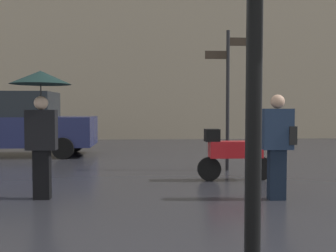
{
  "coord_description": "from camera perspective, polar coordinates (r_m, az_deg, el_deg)",
  "views": [
    {
      "loc": [
        -0.31,
        -2.53,
        1.4
      ],
      "look_at": [
        0.2,
        5.39,
        1.04
      ],
      "focal_mm": 40.28,
      "sensor_mm": 36.0,
      "label": 1
    }
  ],
  "objects": [
    {
      "name": "pedestrian_with_umbrella",
      "position": [
        6.12,
        -18.67,
        3.67
      ],
      "size": [
        0.92,
        0.92,
        1.99
      ],
      "rotation": [
        0.0,
        0.0,
        2.94
      ],
      "color": "black",
      "rests_on": "ground"
    },
    {
      "name": "pedestrian_with_bag",
      "position": [
        6.03,
        16.32,
        -2.09
      ],
      "size": [
        0.5,
        0.24,
        1.62
      ],
      "rotation": [
        0.0,
        0.0,
        2.5
      ],
      "color": "black",
      "rests_on": "ground"
    },
    {
      "name": "parked_scooter",
      "position": [
        7.48,
        9.81,
        -3.9
      ],
      "size": [
        1.49,
        0.32,
        1.23
      ],
      "rotation": [
        0.0,
        0.0,
        0.36
      ],
      "color": "black",
      "rests_on": "ground"
    },
    {
      "name": "parked_car_left",
      "position": [
        12.08,
        -21.49,
        0.32
      ],
      "size": [
        4.25,
        1.94,
        1.9
      ],
      "rotation": [
        0.0,
        0.0,
        -0.12
      ],
      "color": "#1E234C",
      "rests_on": "ground"
    },
    {
      "name": "street_signpost",
      "position": [
        8.65,
        9.07,
        5.95
      ],
      "size": [
        1.08,
        0.08,
        3.16
      ],
      "color": "black",
      "rests_on": "ground"
    }
  ]
}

